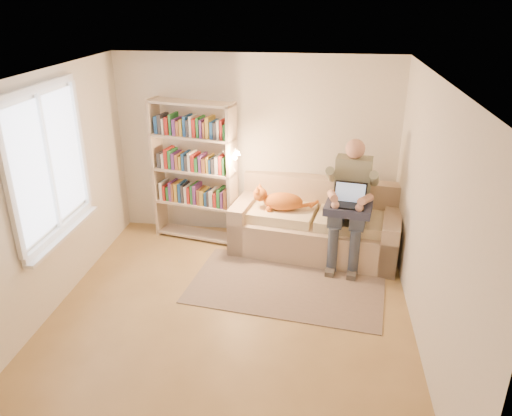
# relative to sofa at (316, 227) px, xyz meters

# --- Properties ---
(floor) EXTENTS (4.50, 4.50, 0.00)m
(floor) POSITION_rel_sofa_xyz_m (-0.91, -1.75, -0.35)
(floor) COLOR olive
(floor) RESTS_ON ground
(ceiling) EXTENTS (4.00, 4.50, 0.02)m
(ceiling) POSITION_rel_sofa_xyz_m (-0.91, -1.75, 2.25)
(ceiling) COLOR white
(ceiling) RESTS_ON wall_back
(wall_left) EXTENTS (0.02, 4.50, 2.60)m
(wall_left) POSITION_rel_sofa_xyz_m (-2.91, -1.75, 0.95)
(wall_left) COLOR silver
(wall_left) RESTS_ON floor
(wall_right) EXTENTS (0.02, 4.50, 2.60)m
(wall_right) POSITION_rel_sofa_xyz_m (1.09, -1.75, 0.95)
(wall_right) COLOR silver
(wall_right) RESTS_ON floor
(wall_back) EXTENTS (4.00, 0.02, 2.60)m
(wall_back) POSITION_rel_sofa_xyz_m (-0.91, 0.50, 0.95)
(wall_back) COLOR silver
(wall_back) RESTS_ON floor
(wall_front) EXTENTS (4.00, 0.02, 2.60)m
(wall_front) POSITION_rel_sofa_xyz_m (-0.91, -4.00, 0.95)
(wall_front) COLOR silver
(wall_front) RESTS_ON floor
(window) EXTENTS (0.12, 1.52, 1.69)m
(window) POSITION_rel_sofa_xyz_m (-2.86, -1.55, 1.03)
(window) COLOR white
(window) RESTS_ON wall_left
(sofa) EXTENTS (2.37, 1.35, 0.95)m
(sofa) POSITION_rel_sofa_xyz_m (0.00, 0.00, 0.00)
(sofa) COLOR tan
(sofa) RESTS_ON floor
(person) EXTENTS (0.56, 0.79, 1.64)m
(person) POSITION_rel_sofa_xyz_m (0.42, -0.23, 0.57)
(person) COLOR gray
(person) RESTS_ON sofa
(cat) EXTENTS (0.83, 0.37, 0.30)m
(cat) POSITION_rel_sofa_xyz_m (-0.56, -0.05, 0.39)
(cat) COLOR orange
(cat) RESTS_ON sofa
(blanket) EXTENTS (0.65, 0.56, 0.10)m
(blanket) POSITION_rel_sofa_xyz_m (0.45, -0.41, 0.47)
(blanket) COLOR #272C45
(blanket) RESTS_ON person
(laptop) EXTENTS (0.46, 0.41, 0.33)m
(laptop) POSITION_rel_sofa_xyz_m (0.45, -0.40, 0.59)
(laptop) COLOR black
(laptop) RESTS_ON blanket
(bookshelf) EXTENTS (1.32, 0.63, 2.02)m
(bookshelf) POSITION_rel_sofa_xyz_m (-1.73, 0.15, 0.77)
(bookshelf) COLOR #C5B095
(bookshelf) RESTS_ON floor
(rug) EXTENTS (2.50, 1.68, 0.01)m
(rug) POSITION_rel_sofa_xyz_m (-0.32, -1.04, -0.34)
(rug) COLOR gray
(rug) RESTS_ON floor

